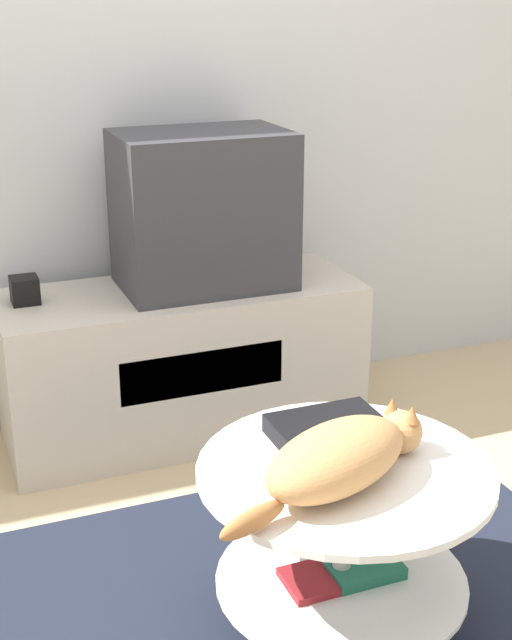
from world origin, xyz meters
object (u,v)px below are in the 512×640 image
at_px(tv, 203,210).
at_px(dvd_box, 326,428).
at_px(speaker, 25,290).
at_px(cat, 342,457).

relative_size(tv, dvd_box, 2.08).
distance_m(tv, speaker, 0.63).
distance_m(tv, dvd_box, 1.06).
relative_size(tv, speaker, 6.42).
bearing_deg(cat, tv, 62.53).
bearing_deg(cat, speaker, 88.44).
bearing_deg(tv, cat, -94.71).
xyz_separation_m(tv, dvd_box, (-0.03, -1.01, -0.30)).
bearing_deg(dvd_box, speaker, 117.91).
relative_size(tv, cat, 0.96).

